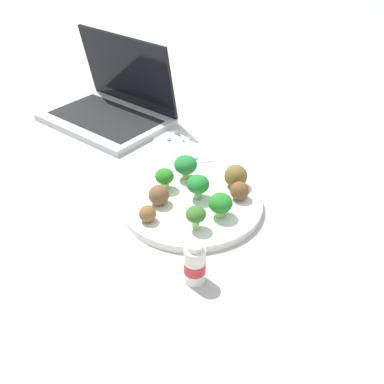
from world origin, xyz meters
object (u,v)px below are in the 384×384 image
at_px(broccoli_floret_far_rim, 186,165).
at_px(meatball_front_right, 159,196).
at_px(knife, 187,142).
at_px(broccoli_floret_mid_left, 164,177).
at_px(meatball_far_rim, 240,191).
at_px(meatball_back_right, 148,214).
at_px(broccoli_floret_back_left, 198,185).
at_px(broccoli_floret_center, 196,215).
at_px(meatball_center, 236,176).
at_px(fork, 173,143).
at_px(laptop, 112,105).
at_px(napkin, 181,146).
at_px(yogurt_bottle, 195,265).
at_px(broccoli_floret_front_right, 220,204).
at_px(plate, 192,204).

relative_size(broccoli_floret_far_rim, meatball_front_right, 1.29).
height_order(meatball_front_right, knife, meatball_front_right).
bearing_deg(broccoli_floret_mid_left, meatball_far_rim, -112.82).
relative_size(meatball_far_rim, meatball_back_right, 1.16).
distance_m(broccoli_floret_back_left, broccoli_floret_center, 0.10).
distance_m(broccoli_floret_far_rim, meatball_center, 0.11).
bearing_deg(fork, laptop, 38.62).
bearing_deg(napkin, broccoli_floret_far_rim, 176.07).
height_order(meatball_far_rim, meatball_back_right, meatball_far_rim).
bearing_deg(knife, meatball_center, -163.08).
xyz_separation_m(broccoli_floret_back_left, fork, (0.25, 0.02, -0.04)).
xyz_separation_m(broccoli_floret_back_left, meatball_front_right, (-0.01, 0.08, -0.01)).
bearing_deg(yogurt_bottle, broccoli_floret_front_right, -26.97).
relative_size(yogurt_bottle, laptop, 0.20).
bearing_deg(yogurt_bottle, broccoli_floret_mid_left, 4.50).
bearing_deg(meatball_back_right, meatball_center, -65.15).
relative_size(plate, napkin, 1.65).
xyz_separation_m(plate, meatball_center, (0.04, -0.10, 0.03)).
xyz_separation_m(meatball_front_right, laptop, (0.43, 0.08, 0.00)).
distance_m(broccoli_floret_front_right, meatball_center, 0.11).
bearing_deg(laptop, knife, -134.70).
bearing_deg(plate, napkin, -3.00).
relative_size(broccoli_floret_front_right, meatball_far_rim, 1.28).
xyz_separation_m(broccoli_floret_front_right, yogurt_bottle, (-0.14, 0.07, -0.01)).
height_order(broccoli_floret_back_left, meatball_center, broccoli_floret_back_left).
relative_size(broccoli_floret_center, meatball_back_right, 1.47).
relative_size(meatball_back_right, napkin, 0.19).
bearing_deg(broccoli_floret_front_right, meatball_center, -29.16).
bearing_deg(meatball_center, meatball_back_right, 114.85).
height_order(knife, laptop, laptop).
bearing_deg(knife, plate, 173.23).
xyz_separation_m(plate, meatball_far_rim, (-0.01, -0.09, 0.03)).
bearing_deg(meatball_back_right, plate, -60.98).
height_order(meatball_front_right, meatball_back_right, meatball_front_right).
height_order(broccoli_floret_far_rim, broccoli_floret_center, broccoli_floret_far_rim).
height_order(plate, laptop, laptop).
bearing_deg(yogurt_bottle, broccoli_floret_center, -10.59).
relative_size(broccoli_floret_far_rim, napkin, 0.31).
bearing_deg(meatball_far_rim, yogurt_bottle, 147.49).
bearing_deg(meatball_front_right, broccoli_floret_back_left, -83.21).
bearing_deg(meatball_far_rim, meatball_front_right, 87.62).
bearing_deg(meatball_far_rim, broccoli_floret_center, 128.06).
distance_m(broccoli_floret_back_left, meatball_center, 0.09).
xyz_separation_m(meatball_far_rim, meatball_center, (0.05, -0.00, 0.00)).
bearing_deg(laptop, broccoli_floret_center, -165.06).
height_order(plate, broccoli_floret_back_left, broccoli_floret_back_left).
relative_size(meatball_front_right, yogurt_bottle, 0.52).
relative_size(broccoli_floret_mid_left, napkin, 0.27).
xyz_separation_m(meatball_far_rim, napkin, (0.26, 0.08, -0.03)).
relative_size(broccoli_floret_front_right, knife, 0.33).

